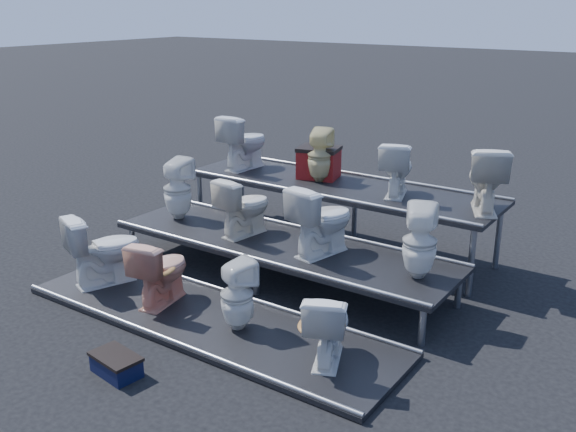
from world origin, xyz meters
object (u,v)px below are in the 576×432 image
Objects in this scene: toilet_0 at (104,249)px; step_stool at (116,366)px; toilet_2 at (237,295)px; toilet_5 at (244,206)px; toilet_11 at (486,178)px; red_crate at (319,164)px; toilet_3 at (328,325)px; toilet_4 at (177,189)px; toilet_10 at (397,168)px; toilet_8 at (244,142)px; toilet_6 at (322,220)px; toilet_7 at (420,242)px; toilet_9 at (320,155)px; toilet_1 at (161,270)px.

step_stool is (1.49, -1.18, -0.39)m from toilet_0.
toilet_5 reaches higher than toilet_2.
toilet_11 reaches higher than red_crate.
toilet_3 is 1.56× the size of step_stool.
toilet_0 is at bearing 61.02° from toilet_5.
toilet_4 is at bearing -12.91° from toilet_2.
toilet_0 is at bearing 30.87° from toilet_10.
toilet_8 is at bearing -64.47° from toilet_3.
toilet_4 reaches higher than step_stool.
toilet_7 is (1.14, 0.00, -0.01)m from toilet_6.
toilet_7 is (0.28, 1.30, 0.44)m from toilet_3.
toilet_10 is at bearing -155.61° from toilet_4.
toilet_9 reaches higher than toilet_6.
toilet_1 is at bearing -158.96° from toilet_0.
toilet_6 is 1.54× the size of red_crate.
toilet_7 reaches higher than toilet_5.
toilet_7 is (2.23, 0.00, 0.03)m from toilet_5.
toilet_10 is at bearing -78.98° from toilet_2.
toilet_5 is 1.38× the size of red_crate.
red_crate is (-0.11, 0.16, -0.17)m from toilet_9.
toilet_2 is 2.43m from toilet_4.
toilet_2 is 1.89m from toilet_7.
toilet_7 reaches higher than toilet_3.
toilet_8 is (-3.24, 1.30, 0.40)m from toilet_7.
toilet_2 reaches higher than step_stool.
toilet_6 is 1.76m from red_crate.
red_crate is (-1.21, 0.16, -0.15)m from toilet_10.
toilet_8 is (0.07, 1.30, 0.39)m from toilet_4.
toilet_7 is 1.73× the size of step_stool.
toilet_4 is 1.36m from toilet_8.
toilet_1 is 1.02× the size of toilet_2.
toilet_1 is 1.65× the size of step_stool.
toilet_6 is 1.59m from toilet_9.
toilet_9 is (-0.68, 2.60, 0.79)m from toilet_2.
toilet_11 is at bearing -18.37° from red_crate.
toilet_6 is (-0.87, 1.30, 0.45)m from toilet_3.
toilet_9 is (0.35, 2.60, 0.79)m from toilet_1.
step_stool is (0.61, -1.18, -0.34)m from toilet_1.
toilet_0 is at bearing -9.65° from toilet_1.
toilet_5 is 2.63m from step_stool.
toilet_0 is 0.89m from toilet_1.
toilet_7 is (1.30, 1.30, 0.42)m from toilet_2.
toilet_3 is at bearing -70.98° from red_crate.
toilet_9 is (-1.71, 2.60, 0.81)m from toilet_3.
toilet_0 reaches higher than toilet_2.
toilet_6 is 2.49m from toilet_8.
toilet_6 is 1.04× the size of toilet_11.
toilet_2 is 0.93× the size of toilet_8.
toilet_6 is 1.37m from toilet_10.
toilet_11 is at bearing -123.69° from toilet_3.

